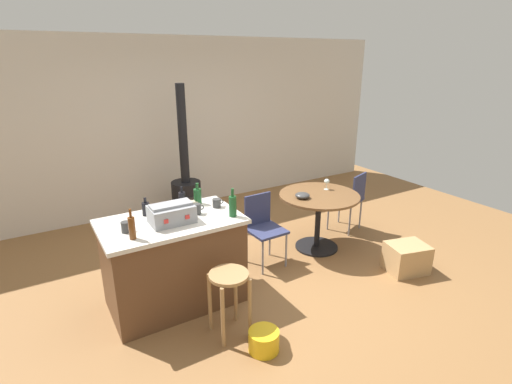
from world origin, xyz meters
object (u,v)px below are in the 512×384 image
toolbox (172,213)px  bottle_2 (182,199)px  plastic_bucket (264,341)px  bottle_3 (146,209)px  kitchen_island (174,262)px  dining_table (319,207)px  wooden_stool (229,289)px  cup_1 (126,227)px  cup_2 (197,209)px  folding_chair_near (350,197)px  bottle_0 (198,196)px  folding_chair_far (263,225)px  cup_3 (217,203)px  bottle_4 (132,227)px  wood_stove (186,190)px  bottle_1 (233,206)px  wine_glass (327,182)px  cardboard_box (406,258)px  serving_bowl (302,195)px  cup_0 (192,205)px

toolbox → bottle_2: bearing=55.3°
plastic_bucket → bottle_3: bearing=113.2°
kitchen_island → dining_table: (2.01, 0.19, 0.11)m
wooden_stool → toolbox: toolbox is taller
cup_1 → cup_2: cup_2 is taller
folding_chair_near → plastic_bucket: (-2.36, -1.45, -0.42)m
cup_2 → plastic_bucket: bearing=-84.1°
bottle_0 → bottle_3: (-0.56, -0.03, -0.02)m
cup_2 → dining_table: bearing=6.2°
folding_chair_near → folding_chair_far: size_ratio=1.02×
kitchen_island → plastic_bucket: bearing=-69.8°
cup_3 → plastic_bucket: cup_3 is taller
bottle_4 → cup_3: 0.99m
wooden_stool → folding_chair_far: (0.95, 0.95, 0.04)m
wooden_stool → bottle_0: bottle_0 is taller
dining_table → wood_stove: size_ratio=0.50×
bottle_1 → bottle_0: bearing=107.7°
folding_chair_far → bottle_3: bearing=180.0°
dining_table → cup_1: cup_1 is taller
wooden_stool → cup_1: cup_1 is taller
wooden_stool → folding_chair_near: size_ratio=0.71×
toolbox → wine_glass: 2.25m
bottle_2 → bottle_4: 0.82m
bottle_4 → cardboard_box: bearing=-11.2°
folding_chair_near → cardboard_box: folding_chair_near is taller
wine_glass → cup_2: bearing=-171.4°
wood_stove → dining_table: bearing=-57.5°
bottle_3 → cup_2: bottle_3 is taller
cup_2 → wine_glass: cup_2 is taller
kitchen_island → serving_bowl: size_ratio=7.41×
bottle_4 → bottle_2: bearing=38.2°
folding_chair_far → bottle_3: size_ratio=4.66×
wood_stove → wine_glass: size_ratio=14.26×
folding_chair_far → bottle_2: bottle_2 is taller
plastic_bucket → toolbox: bearing=111.7°
cup_3 → toolbox: bearing=-165.9°
cup_3 → cardboard_box: cup_3 is taller
cup_0 → cup_3: size_ratio=0.95×
wood_stove → cardboard_box: size_ratio=4.58×
bottle_2 → bottle_4: (-0.64, -0.51, 0.02)m
cup_0 → plastic_bucket: (0.11, -1.22, -0.86)m
cup_0 → serving_bowl: 1.47m
dining_table → folding_chair_near: bearing=14.4°
toolbox → cup_1: 0.43m
bottle_0 → plastic_bucket: bearing=-90.2°
bottle_1 → bottle_2: (-0.33, 0.50, -0.03)m
serving_bowl → plastic_bucket: size_ratio=0.67×
bottle_0 → cup_3: (0.13, -0.20, -0.04)m
folding_chair_far → toolbox: size_ratio=2.11×
toolbox → cup_0: bearing=37.1°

